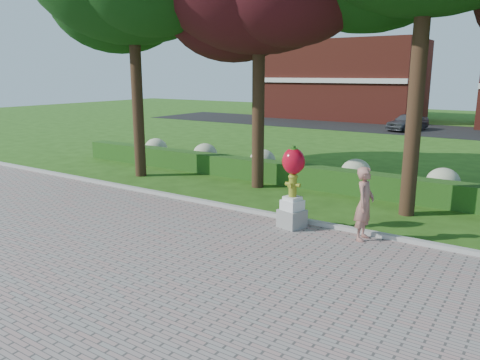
{
  "coord_description": "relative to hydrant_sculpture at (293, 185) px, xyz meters",
  "views": [
    {
      "loc": [
        6.78,
        -8.32,
        4.09
      ],
      "look_at": [
        0.56,
        1.0,
        1.53
      ],
      "focal_mm": 35.0,
      "sensor_mm": 36.0,
      "label": 1
    }
  ],
  "objects": [
    {
      "name": "parked_car",
      "position": [
        -3.25,
        24.34,
        -0.56
      ],
      "size": [
        2.64,
        4.02,
        1.27
      ],
      "primitive_type": "imported",
      "rotation": [
        0.0,
        0.0,
        -0.33
      ],
      "color": "#46494F",
      "rests_on": "street"
    },
    {
      "name": "walkway",
      "position": [
        -1.26,
        -6.47,
        -1.19
      ],
      "size": [
        40.0,
        14.0,
        0.04
      ],
      "primitive_type": "cube",
      "color": "gray",
      "rests_on": "ground"
    },
    {
      "name": "ground",
      "position": [
        -1.26,
        -2.47,
        -1.21
      ],
      "size": [
        100.0,
        100.0,
        0.0
      ],
      "primitive_type": "plane",
      "color": "#274E13",
      "rests_on": "ground"
    },
    {
      "name": "building_left",
      "position": [
        -11.26,
        31.53,
        2.29
      ],
      "size": [
        14.0,
        8.0,
        7.0
      ],
      "primitive_type": "cube",
      "color": "maroon",
      "rests_on": "ground"
    },
    {
      "name": "hydrangea_row",
      "position": [
        -0.69,
        5.53,
        -0.66
      ],
      "size": [
        20.1,
        1.1,
        0.99
      ],
      "color": "#ACB389",
      "rests_on": "ground"
    },
    {
      "name": "hydrant_sculpture",
      "position": [
        0.0,
        0.0,
        0.0
      ],
      "size": [
        0.74,
        0.74,
        2.22
      ],
      "rotation": [
        0.0,
        0.0,
        -0.27
      ],
      "color": "gray",
      "rests_on": "walkway"
    },
    {
      "name": "street",
      "position": [
        -1.26,
        25.53,
        -1.2
      ],
      "size": [
        50.0,
        8.0,
        0.02
      ],
      "primitive_type": "cube",
      "color": "black",
      "rests_on": "ground"
    },
    {
      "name": "lawn_hedge",
      "position": [
        -1.26,
        4.53,
        -0.81
      ],
      "size": [
        24.0,
        0.7,
        0.8
      ],
      "primitive_type": "cube",
      "color": "#174112",
      "rests_on": "ground"
    },
    {
      "name": "curb",
      "position": [
        -1.26,
        0.53,
        -1.14
      ],
      "size": [
        40.0,
        0.18,
        0.15
      ],
      "primitive_type": "cube",
      "color": "#ADADA5",
      "rests_on": "ground"
    },
    {
      "name": "woman",
      "position": [
        1.92,
        0.13,
        -0.25
      ],
      "size": [
        0.47,
        0.69,
        1.84
      ],
      "primitive_type": "imported",
      "rotation": [
        0.0,
        0.0,
        1.62
      ],
      "color": "#A66C5F",
      "rests_on": "walkway"
    }
  ]
}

